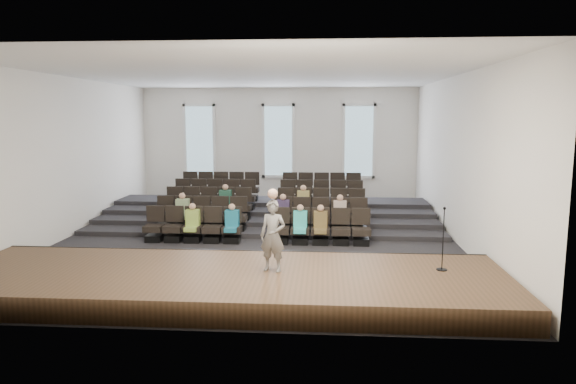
{
  "coord_description": "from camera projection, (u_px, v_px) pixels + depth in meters",
  "views": [
    {
      "loc": [
        2.02,
        -15.49,
        3.77
      ],
      "look_at": [
        0.88,
        0.5,
        1.4
      ],
      "focal_mm": 32.0,
      "sensor_mm": 36.0,
      "label": 1
    }
  ],
  "objects": [
    {
      "name": "ground",
      "position": [
        259.0,
        238.0,
        15.98
      ],
      "size": [
        14.0,
        14.0,
        0.0
      ],
      "primitive_type": "plane",
      "color": "black",
      "rests_on": "ground"
    },
    {
      "name": "ceiling",
      "position": [
        257.0,
        74.0,
        15.25
      ],
      "size": [
        12.0,
        14.0,
        0.02
      ],
      "primitive_type": "cube",
      "color": "white",
      "rests_on": "ground"
    },
    {
      "name": "wall_back",
      "position": [
        278.0,
        145.0,
        22.54
      ],
      "size": [
        12.0,
        0.04,
        5.0
      ],
      "primitive_type": "cube",
      "color": "white",
      "rests_on": "ground"
    },
    {
      "name": "wall_front",
      "position": [
        205.0,
        192.0,
        8.69
      ],
      "size": [
        12.0,
        0.04,
        5.0
      ],
      "primitive_type": "cube",
      "color": "white",
      "rests_on": "ground"
    },
    {
      "name": "wall_left",
      "position": [
        67.0,
        157.0,
        16.04
      ],
      "size": [
        0.04,
        14.0,
        5.0
      ],
      "primitive_type": "cube",
      "color": "white",
      "rests_on": "ground"
    },
    {
      "name": "wall_right",
      "position": [
        459.0,
        160.0,
        15.19
      ],
      "size": [
        0.04,
        14.0,
        5.0
      ],
      "primitive_type": "cube",
      "color": "white",
      "rests_on": "ground"
    },
    {
      "name": "stage",
      "position": [
        228.0,
        283.0,
        10.91
      ],
      "size": [
        11.8,
        3.6,
        0.5
      ],
      "primitive_type": "cube",
      "color": "#4B3320",
      "rests_on": "ground"
    },
    {
      "name": "stage_lip",
      "position": [
        241.0,
        260.0,
        12.66
      ],
      "size": [
        11.8,
        0.06,
        0.52
      ],
      "primitive_type": "cube",
      "color": "black",
      "rests_on": "ground"
    },
    {
      "name": "risers",
      "position": [
        269.0,
        213.0,
        19.08
      ],
      "size": [
        11.8,
        4.8,
        0.6
      ],
      "color": "black",
      "rests_on": "ground"
    },
    {
      "name": "seating_rows",
      "position": [
        264.0,
        208.0,
        17.4
      ],
      "size": [
        6.8,
        4.7,
        1.67
      ],
      "color": "black",
      "rests_on": "ground"
    },
    {
      "name": "windows",
      "position": [
        278.0,
        141.0,
        22.45
      ],
      "size": [
        8.44,
        0.1,
        3.24
      ],
      "color": "white",
      "rests_on": "wall_back"
    },
    {
      "name": "audience",
      "position": [
        264.0,
        212.0,
        16.07
      ],
      "size": [
        5.45,
        2.64,
        1.1
      ],
      "color": "#95B749",
      "rests_on": "seating_rows"
    },
    {
      "name": "speaker",
      "position": [
        273.0,
        236.0,
        10.85
      ],
      "size": [
        0.63,
        0.5,
        1.53
      ],
      "primitive_type": "imported",
      "rotation": [
        0.0,
        0.0,
        -0.26
      ],
      "color": "slate",
      "rests_on": "stage"
    },
    {
      "name": "mic_stand",
      "position": [
        443.0,
        251.0,
        10.96
      ],
      "size": [
        0.23,
        0.23,
        1.38
      ],
      "color": "black",
      "rests_on": "stage"
    }
  ]
}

